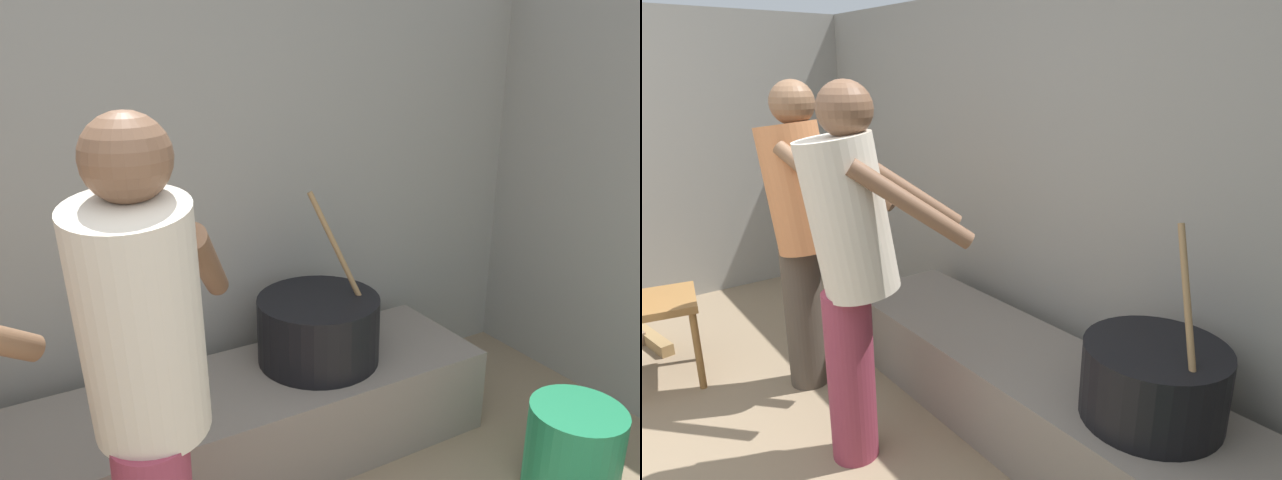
% 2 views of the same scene
% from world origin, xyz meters
% --- Properties ---
extents(block_enclosure_rear, '(5.07, 0.20, 2.04)m').
position_xyz_m(block_enclosure_rear, '(0.00, 2.34, 1.02)').
color(block_enclosure_rear, gray).
rests_on(block_enclosure_rear, ground_plane).
extents(hearth_ledge, '(2.47, 0.60, 0.39)m').
position_xyz_m(hearth_ledge, '(0.39, 1.82, 0.19)').
color(hearth_ledge, slate).
rests_on(hearth_ledge, ground_plane).
extents(cooking_pot_main, '(0.53, 0.53, 0.74)m').
position_xyz_m(cooking_pot_main, '(0.95, 1.85, 0.53)').
color(cooking_pot_main, black).
rests_on(cooking_pot_main, hearth_ledge).
extents(cook_in_cream_shirt, '(0.59, 0.74, 1.60)m').
position_xyz_m(cook_in_cream_shirt, '(0.03, 1.12, 0.91)').
color(cook_in_cream_shirt, '#8C3347').
rests_on(cook_in_cream_shirt, ground_plane).
extents(bucket_green_plastic, '(0.37, 0.37, 0.36)m').
position_xyz_m(bucket_green_plastic, '(1.64, 1.03, 0.18)').
color(bucket_green_plastic, '#1E7A4C').
rests_on(bucket_green_plastic, ground_plane).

